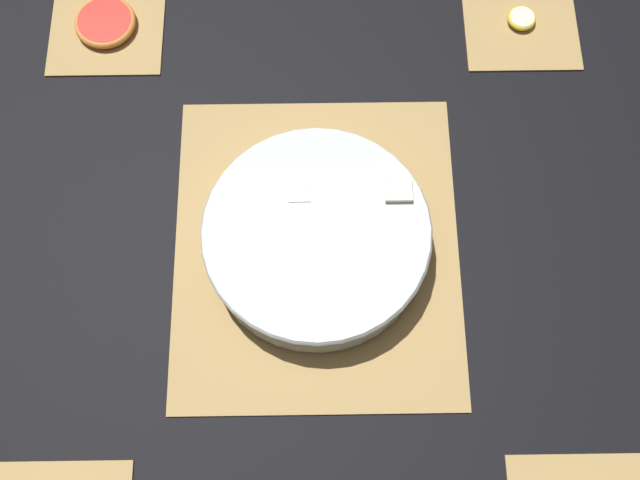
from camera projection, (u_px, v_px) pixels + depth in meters
ground_plane at (320, 248)px, 0.93m from camera, size 6.00×6.00×0.00m
bamboo_mat_center at (320, 247)px, 0.93m from camera, size 0.41×0.35×0.01m
coaster_mat_near_left at (110, 26)px, 1.04m from camera, size 0.16×0.16×0.01m
coaster_mat_far_left at (523, 22)px, 1.04m from camera, size 0.16×0.16×0.01m
fruit_salad_bowl at (320, 237)px, 0.89m from camera, size 0.27×0.27×0.07m
banana_coin_single at (525, 18)px, 1.03m from camera, size 0.04×0.04×0.01m
grapefruit_slice at (108, 22)px, 1.03m from camera, size 0.08×0.08×0.01m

